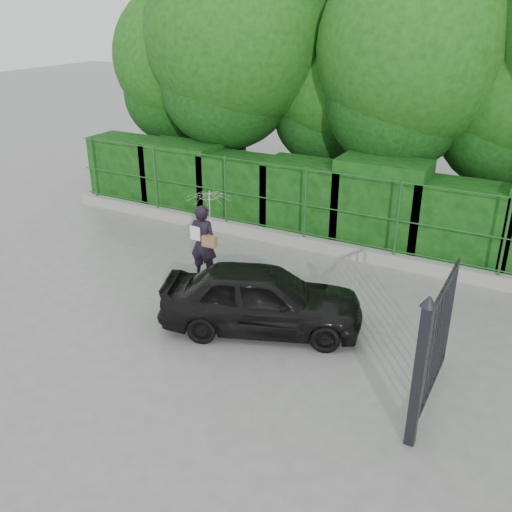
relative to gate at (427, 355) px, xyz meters
The scene contains 8 objects.
ground 4.81m from the gate, behind, with size 80.00×80.00×0.00m, color gray.
kerb 7.04m from the gate, 131.36° to the left, with size 14.00×0.25×0.30m, color #9E9E99.
fence 6.82m from the gate, 129.97° to the left, with size 14.13×0.06×1.80m.
hedge 7.68m from the gate, 125.87° to the left, with size 14.20×1.20×2.25m.
trees 9.76m from the gate, 112.24° to the left, with size 17.10×6.15×8.08m.
gate is the anchor object (origin of this frame).
woman 5.97m from the gate, 154.11° to the left, with size 0.96×0.96×2.05m.
car 3.59m from the gate, 158.85° to the left, with size 1.52×3.77×1.28m, color black.
Camera 1 is at (5.70, -7.77, 5.71)m, focal length 40.00 mm.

